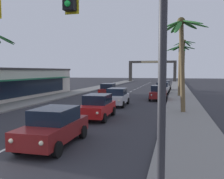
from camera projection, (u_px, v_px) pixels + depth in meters
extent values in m
cube|color=gray|center=(183.00, 102.00, 25.89)|extent=(3.20, 110.00, 0.14)
cube|color=gray|center=(48.00, 98.00, 29.73)|extent=(3.20, 110.00, 0.14)
cube|color=silver|center=(46.00, 131.00, 13.90)|extent=(0.16, 2.00, 0.01)
cube|color=silver|center=(74.00, 118.00, 17.70)|extent=(0.16, 2.00, 0.01)
cube|color=silver|center=(92.00, 110.00, 21.50)|extent=(0.16, 2.00, 0.01)
cube|color=silver|center=(104.00, 104.00, 25.30)|extent=(0.16, 2.00, 0.01)
cube|color=silver|center=(113.00, 99.00, 29.10)|extent=(0.16, 2.00, 0.01)
cube|color=silver|center=(121.00, 96.00, 32.90)|extent=(0.16, 2.00, 0.01)
cube|color=silver|center=(126.00, 94.00, 36.70)|extent=(0.16, 2.00, 0.01)
cube|color=silver|center=(131.00, 91.00, 40.50)|extent=(0.16, 2.00, 0.01)
cube|color=silver|center=(135.00, 90.00, 44.30)|extent=(0.16, 2.00, 0.01)
cube|color=silver|center=(138.00, 88.00, 48.10)|extent=(0.16, 2.00, 0.01)
cube|color=silver|center=(141.00, 87.00, 51.90)|extent=(0.16, 2.00, 0.01)
cube|color=silver|center=(143.00, 86.00, 55.70)|extent=(0.16, 2.00, 0.01)
cube|color=silver|center=(145.00, 85.00, 59.50)|extent=(0.16, 2.00, 0.01)
cube|color=silver|center=(147.00, 84.00, 63.30)|extent=(0.16, 2.00, 0.01)
cube|color=silver|center=(148.00, 83.00, 67.10)|extent=(0.16, 2.00, 0.01)
cube|color=silver|center=(150.00, 83.00, 70.90)|extent=(0.16, 2.00, 0.01)
cube|color=silver|center=(151.00, 82.00, 74.70)|extent=(0.16, 2.00, 0.01)
cylinder|color=#2D2D33|center=(162.00, 67.00, 6.46)|extent=(0.22, 0.22, 6.89)
sphere|color=#1EE54C|center=(67.00, 4.00, 6.80)|extent=(0.17, 0.17, 0.17)
cube|color=maroon|center=(54.00, 130.00, 11.13)|extent=(1.79, 4.31, 0.72)
cube|color=black|center=(55.00, 115.00, 11.23)|extent=(1.61, 2.21, 0.64)
cylinder|color=black|center=(57.00, 149.00, 9.58)|extent=(0.22, 0.64, 0.64)
cylinder|color=black|center=(18.00, 146.00, 9.99)|extent=(0.22, 0.64, 0.64)
cylinder|color=black|center=(83.00, 132.00, 12.33)|extent=(0.22, 0.64, 0.64)
cylinder|color=black|center=(51.00, 130.00, 12.74)|extent=(0.22, 0.64, 0.64)
sphere|color=#F9EFC6|center=(41.00, 143.00, 8.88)|extent=(0.18, 0.18, 0.18)
sphere|color=#F9EFC6|center=(11.00, 141.00, 9.18)|extent=(0.18, 0.18, 0.18)
cube|color=red|center=(84.00, 120.00, 13.06)|extent=(0.24, 0.06, 0.20)
cube|color=red|center=(61.00, 119.00, 13.37)|extent=(0.24, 0.06, 0.20)
cube|color=red|center=(97.00, 109.00, 17.47)|extent=(1.89, 4.35, 0.72)
cube|color=black|center=(98.00, 99.00, 17.57)|extent=(1.66, 2.25, 0.64)
cylinder|color=black|center=(104.00, 118.00, 15.93)|extent=(0.24, 0.65, 0.64)
cylinder|color=black|center=(79.00, 117.00, 16.31)|extent=(0.24, 0.65, 0.64)
cylinder|color=black|center=(113.00, 111.00, 18.70)|extent=(0.24, 0.65, 0.64)
cylinder|color=black|center=(91.00, 110.00, 19.07)|extent=(0.24, 0.65, 0.64)
sphere|color=#F9EFC6|center=(97.00, 113.00, 15.22)|extent=(0.18, 0.18, 0.18)
sphere|color=#F9EFC6|center=(78.00, 112.00, 15.49)|extent=(0.18, 0.18, 0.18)
cube|color=red|center=(113.00, 104.00, 19.43)|extent=(0.24, 0.07, 0.20)
cube|color=red|center=(97.00, 103.00, 19.71)|extent=(0.24, 0.07, 0.20)
cube|color=silver|center=(117.00, 99.00, 23.83)|extent=(1.88, 4.35, 0.72)
cube|color=black|center=(117.00, 91.00, 23.93)|extent=(1.66, 2.25, 0.64)
cylinder|color=black|center=(123.00, 105.00, 22.29)|extent=(0.24, 0.65, 0.64)
cylinder|color=black|center=(104.00, 104.00, 22.67)|extent=(0.24, 0.65, 0.64)
cylinder|color=black|center=(128.00, 101.00, 25.05)|extent=(0.24, 0.65, 0.64)
cylinder|color=black|center=(111.00, 100.00, 25.43)|extent=(0.24, 0.65, 0.64)
sphere|color=#F9EFC6|center=(119.00, 101.00, 21.58)|extent=(0.18, 0.18, 0.18)
sphere|color=#F9EFC6|center=(105.00, 100.00, 21.85)|extent=(0.18, 0.18, 0.18)
cube|color=red|center=(127.00, 96.00, 25.78)|extent=(0.24, 0.07, 0.20)
cube|color=red|center=(115.00, 95.00, 26.07)|extent=(0.24, 0.07, 0.20)
cube|color=maroon|center=(108.00, 91.00, 33.02)|extent=(1.93, 4.37, 0.72)
cube|color=black|center=(108.00, 86.00, 32.83)|extent=(1.69, 2.26, 0.64)
cylinder|color=black|center=(105.00, 93.00, 34.61)|extent=(0.25, 0.65, 0.64)
cylinder|color=black|center=(117.00, 93.00, 34.26)|extent=(0.25, 0.65, 0.64)
cylinder|color=black|center=(99.00, 94.00, 31.85)|extent=(0.25, 0.65, 0.64)
cylinder|color=black|center=(112.00, 95.00, 31.49)|extent=(0.25, 0.65, 0.64)
sphere|color=#B2B2AD|center=(107.00, 89.00, 35.26)|extent=(0.18, 0.18, 0.18)
sphere|color=#B2B2AD|center=(116.00, 89.00, 35.01)|extent=(0.18, 0.18, 0.18)
cube|color=red|center=(99.00, 91.00, 31.05)|extent=(0.24, 0.07, 0.20)
cube|color=red|center=(110.00, 92.00, 30.77)|extent=(0.24, 0.07, 0.20)
cube|color=silver|center=(163.00, 89.00, 36.65)|extent=(1.93, 4.37, 0.72)
cube|color=black|center=(163.00, 84.00, 36.75)|extent=(1.69, 2.26, 0.64)
cylinder|color=black|center=(168.00, 92.00, 35.08)|extent=(0.25, 0.65, 0.64)
cylinder|color=black|center=(155.00, 92.00, 35.57)|extent=(0.25, 0.65, 0.64)
cylinder|color=black|center=(169.00, 91.00, 37.79)|extent=(0.25, 0.65, 0.64)
cylinder|color=black|center=(158.00, 91.00, 38.28)|extent=(0.25, 0.65, 0.64)
sphere|color=#B2B2AD|center=(166.00, 90.00, 34.40)|extent=(0.18, 0.18, 0.18)
sphere|color=#B2B2AD|center=(157.00, 89.00, 34.75)|extent=(0.18, 0.18, 0.18)
cube|color=red|center=(168.00, 87.00, 38.52)|extent=(0.24, 0.07, 0.20)
cube|color=red|center=(159.00, 87.00, 38.90)|extent=(0.24, 0.07, 0.20)
cube|color=maroon|center=(158.00, 94.00, 28.51)|extent=(1.79, 4.31, 0.72)
cube|color=black|center=(159.00, 88.00, 28.60)|extent=(1.62, 2.21, 0.64)
cylinder|color=black|center=(166.00, 99.00, 26.95)|extent=(0.22, 0.64, 0.64)
cylinder|color=black|center=(150.00, 98.00, 27.37)|extent=(0.22, 0.64, 0.64)
cylinder|color=black|center=(166.00, 96.00, 29.70)|extent=(0.22, 0.64, 0.64)
cylinder|color=black|center=(152.00, 96.00, 30.11)|extent=(0.22, 0.64, 0.64)
sphere|color=#B2B2AD|center=(163.00, 95.00, 26.25)|extent=(0.18, 0.18, 0.18)
sphere|color=#B2B2AD|center=(151.00, 95.00, 26.55)|extent=(0.18, 0.18, 0.18)
cube|color=red|center=(165.00, 92.00, 30.43)|extent=(0.24, 0.06, 0.20)
cube|color=red|center=(154.00, 92.00, 30.75)|extent=(0.24, 0.06, 0.20)
cube|color=black|center=(165.00, 87.00, 42.14)|extent=(1.86, 4.34, 0.72)
cube|color=black|center=(165.00, 83.00, 42.23)|extent=(1.65, 2.24, 0.64)
cylinder|color=black|center=(170.00, 89.00, 40.57)|extent=(0.24, 0.65, 0.64)
cylinder|color=black|center=(159.00, 89.00, 41.03)|extent=(0.24, 0.65, 0.64)
cylinder|color=black|center=(170.00, 88.00, 43.30)|extent=(0.24, 0.65, 0.64)
cylinder|color=black|center=(160.00, 88.00, 43.76)|extent=(0.24, 0.65, 0.64)
sphere|color=#B2B2AD|center=(168.00, 87.00, 39.88)|extent=(0.18, 0.18, 0.18)
sphere|color=#B2B2AD|center=(160.00, 87.00, 40.22)|extent=(0.18, 0.18, 0.18)
cube|color=red|center=(170.00, 85.00, 44.03)|extent=(0.24, 0.07, 0.20)
cube|color=red|center=(162.00, 85.00, 44.38)|extent=(0.24, 0.07, 0.20)
ellipsoid|color=#1E5123|center=(3.00, 39.00, 20.70)|extent=(2.06, 0.85, 1.18)
ellipsoid|color=#1E5123|center=(3.00, 38.00, 21.47)|extent=(1.36, 2.06, 0.90)
cylinder|color=brown|center=(182.00, 68.00, 19.31)|extent=(0.65, 0.35, 7.12)
ellipsoid|color=#2D702D|center=(195.00, 24.00, 18.64)|extent=(2.11, 0.85, 0.82)
ellipsoid|color=#2D702D|center=(189.00, 25.00, 19.73)|extent=(1.61, 1.92, 0.57)
ellipsoid|color=#2D702D|center=(176.00, 27.00, 20.10)|extent=(1.15, 2.08, 0.79)
ellipsoid|color=#2D702D|center=(170.00, 28.00, 19.77)|extent=(1.95, 1.31, 1.02)
ellipsoid|color=#2D702D|center=(171.00, 25.00, 18.69)|extent=(1.83, 1.59, 0.94)
ellipsoid|color=#2D702D|center=(178.00, 26.00, 18.34)|extent=(0.85, 1.90, 1.30)
ellipsoid|color=#2D702D|center=(192.00, 22.00, 18.22)|extent=(1.79, 1.74, 0.71)
sphere|color=#4C4223|center=(181.00, 21.00, 19.08)|extent=(0.60, 0.60, 0.60)
cylinder|color=brown|center=(180.00, 72.00, 32.10)|extent=(0.44, 0.43, 6.47)
ellipsoid|color=#1E5123|center=(188.00, 47.00, 31.61)|extent=(1.85, 0.47, 0.59)
ellipsoid|color=#1E5123|center=(185.00, 48.00, 32.39)|extent=(1.49, 1.67, 0.58)
ellipsoid|color=#1E5123|center=(177.00, 48.00, 32.72)|extent=(1.31, 1.76, 0.65)
ellipsoid|color=#1E5123|center=(173.00, 48.00, 32.17)|extent=(1.84, 0.57, 0.74)
ellipsoid|color=#1E5123|center=(176.00, 48.00, 31.38)|extent=(1.48, 1.62, 0.78)
ellipsoid|color=#1E5123|center=(183.00, 48.00, 31.03)|extent=(0.91, 1.79, 0.90)
sphere|color=#4C4223|center=(180.00, 46.00, 31.85)|extent=(0.60, 0.60, 0.60)
cylinder|color=brown|center=(184.00, 66.00, 44.60)|extent=(0.39, 0.31, 8.57)
ellipsoid|color=#1E5123|center=(190.00, 42.00, 43.83)|extent=(2.03, 0.83, 0.59)
ellipsoid|color=#1E5123|center=(187.00, 44.00, 44.83)|extent=(1.49, 1.71, 1.00)
ellipsoid|color=#1E5123|center=(181.00, 44.00, 45.17)|extent=(1.39, 1.82, 0.87)
ellipsoid|color=#1E5123|center=(179.00, 43.00, 44.53)|extent=(1.91, 0.44, 0.91)
ellipsoid|color=#1E5123|center=(181.00, 43.00, 43.80)|extent=(1.52, 1.63, 1.08)
ellipsoid|color=#1E5123|center=(188.00, 43.00, 43.48)|extent=(1.60, 1.66, 0.91)
sphere|color=#4C4223|center=(184.00, 41.00, 44.26)|extent=(0.60, 0.60, 0.60)
cube|color=#195B3D|center=(22.00, 80.00, 26.68)|extent=(1.00, 23.07, 0.12)
cube|color=black|center=(18.00, 89.00, 26.86)|extent=(0.06, 21.71, 1.80)
cube|color=#423D38|center=(130.00, 72.00, 78.90)|extent=(0.90, 0.90, 5.79)
cube|color=#423D38|center=(175.00, 72.00, 75.52)|extent=(0.90, 0.90, 5.79)
cube|color=#423D38|center=(152.00, 62.00, 76.97)|extent=(14.61, 0.60, 0.70)
cube|color=tan|center=(152.00, 62.00, 76.66)|extent=(6.86, 0.08, 0.56)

